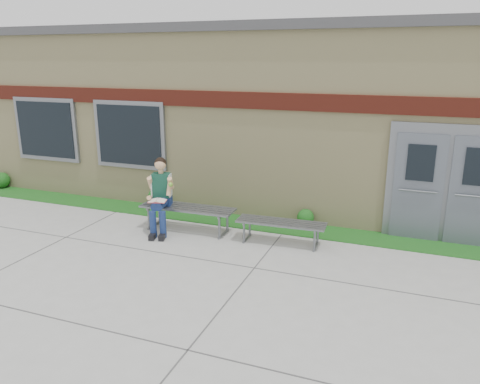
% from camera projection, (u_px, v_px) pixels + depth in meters
% --- Properties ---
extents(ground, '(80.00, 80.00, 0.00)m').
position_uv_depth(ground, '(189.00, 271.00, 7.89)').
color(ground, '#9E9E99').
rests_on(ground, ground).
extents(grass_strip, '(16.00, 0.80, 0.02)m').
position_uv_depth(grass_strip, '(243.00, 222.00, 10.22)').
color(grass_strip, '#134914').
rests_on(grass_strip, ground).
extents(school_building, '(16.20, 6.22, 4.20)m').
position_uv_depth(school_building, '(286.00, 110.00, 12.68)').
color(school_building, beige).
rests_on(school_building, ground).
extents(bench_left, '(1.99, 0.60, 0.51)m').
position_uv_depth(bench_left, '(188.00, 212.00, 9.64)').
color(bench_left, slate).
rests_on(bench_left, ground).
extents(bench_right, '(1.73, 0.56, 0.44)m').
position_uv_depth(bench_right, '(281.00, 227.00, 8.97)').
color(bench_right, slate).
rests_on(bench_right, ground).
extents(girl, '(0.65, 0.95, 1.52)m').
position_uv_depth(girl, '(160.00, 194.00, 9.50)').
color(girl, navy).
rests_on(girl, ground).
extents(shrub_west, '(0.42, 0.42, 0.42)m').
position_uv_depth(shrub_west, '(2.00, 180.00, 12.83)').
color(shrub_west, '#134914').
rests_on(shrub_west, grass_strip).
extents(shrub_mid, '(0.49, 0.49, 0.49)m').
position_uv_depth(shrub_mid, '(158.00, 197.00, 11.14)').
color(shrub_mid, '#134914').
rests_on(shrub_mid, grass_strip).
extents(shrub_east, '(0.36, 0.36, 0.36)m').
position_uv_depth(shrub_east, '(306.00, 217.00, 9.94)').
color(shrub_east, '#134914').
rests_on(shrub_east, grass_strip).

